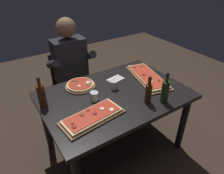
% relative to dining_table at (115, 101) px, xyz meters
% --- Properties ---
extents(ground_plane, '(6.40, 6.40, 0.00)m').
position_rel_dining_table_xyz_m(ground_plane, '(0.00, 0.00, -0.64)').
color(ground_plane, '#38281E').
extents(dining_table, '(1.40, 0.96, 0.74)m').
position_rel_dining_table_xyz_m(dining_table, '(0.00, 0.00, 0.00)').
color(dining_table, black).
rests_on(dining_table, ground_plane).
extents(pizza_rectangular_front, '(0.55, 0.29, 0.05)m').
position_rel_dining_table_xyz_m(pizza_rectangular_front, '(-0.36, -0.20, 0.11)').
color(pizza_rectangular_front, brown).
rests_on(pizza_rectangular_front, dining_table).
extents(pizza_rectangular_left, '(0.38, 0.67, 0.05)m').
position_rel_dining_table_xyz_m(pizza_rectangular_left, '(0.47, 0.05, 0.11)').
color(pizza_rectangular_left, olive).
rests_on(pizza_rectangular_left, dining_table).
extents(pizza_round_far, '(0.30, 0.30, 0.05)m').
position_rel_dining_table_xyz_m(pizza_round_far, '(-0.23, 0.30, 0.11)').
color(pizza_round_far, olive).
rests_on(pizza_round_far, dining_table).
extents(wine_bottle_dark, '(0.07, 0.07, 0.29)m').
position_rel_dining_table_xyz_m(wine_bottle_dark, '(0.30, -0.35, 0.21)').
color(wine_bottle_dark, '#233819').
rests_on(wine_bottle_dark, dining_table).
extents(oil_bottle_amber, '(0.06, 0.06, 0.26)m').
position_rel_dining_table_xyz_m(oil_bottle_amber, '(0.17, -0.28, 0.20)').
color(oil_bottle_amber, '#47230F').
rests_on(oil_bottle_amber, dining_table).
extents(vinegar_bottle_green, '(0.07, 0.07, 0.28)m').
position_rel_dining_table_xyz_m(vinegar_bottle_green, '(-0.64, 0.20, 0.21)').
color(vinegar_bottle_green, '#47230F').
rests_on(vinegar_bottle_green, dining_table).
extents(tumbler_near_camera, '(0.08, 0.08, 0.09)m').
position_rel_dining_table_xyz_m(tumbler_near_camera, '(-0.22, 0.01, 0.13)').
color(tumbler_near_camera, silver).
rests_on(tumbler_near_camera, dining_table).
extents(tumbler_far_side, '(0.08, 0.08, 0.09)m').
position_rel_dining_table_xyz_m(tumbler_far_side, '(0.04, 0.08, 0.14)').
color(tumbler_far_side, silver).
rests_on(tumbler_far_side, dining_table).
extents(napkin_cutlery_set, '(0.20, 0.14, 0.01)m').
position_rel_dining_table_xyz_m(napkin_cutlery_set, '(0.16, 0.22, 0.10)').
color(napkin_cutlery_set, white).
rests_on(napkin_cutlery_set, dining_table).
extents(diner_chair, '(0.44, 0.44, 0.87)m').
position_rel_dining_table_xyz_m(diner_chair, '(-0.13, 0.86, -0.16)').
color(diner_chair, black).
rests_on(diner_chair, ground_plane).
extents(seated_diner, '(0.53, 0.41, 1.33)m').
position_rel_dining_table_xyz_m(seated_diner, '(-0.13, 0.74, 0.10)').
color(seated_diner, '#23232D').
rests_on(seated_diner, ground_plane).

